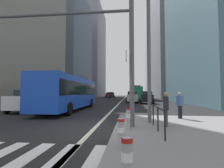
{
  "coord_description": "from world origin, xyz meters",
  "views": [
    {
      "loc": [
        1.66,
        -7.81,
        1.69
      ],
      "look_at": [
        -3.1,
        37.99,
        4.13
      ],
      "focal_mm": 26.9,
      "sensor_mm": 36.0,
      "label": 1
    }
  ],
  "objects_px": {
    "traffic_signal_gantry": "(80,41)",
    "bollard_front": "(127,159)",
    "pedestrian_walking": "(180,104)",
    "city_bus_red_receding": "(136,92)",
    "car_oncoming_far": "(112,95)",
    "bollard_right": "(128,117)",
    "car_receding_far": "(147,97)",
    "car_receding_near": "(132,97)",
    "bollard_left": "(121,132)",
    "city_bus_blue_oncoming": "(71,91)",
    "car_oncoming_mid": "(108,95)",
    "street_lamp_post": "(149,26)",
    "sedan_white_oncoming": "(29,101)",
    "pedestrian_waiting": "(166,108)",
    "city_bus_red_distant": "(135,92)"
  },
  "relations": [
    {
      "from": "bollard_right",
      "to": "pedestrian_walking",
      "type": "relative_size",
      "value": 0.57
    },
    {
      "from": "car_receding_far",
      "to": "bollard_right",
      "type": "height_order",
      "value": "car_receding_far"
    },
    {
      "from": "city_bus_red_receding",
      "to": "street_lamp_post",
      "type": "distance_m",
      "value": 33.31
    },
    {
      "from": "traffic_signal_gantry",
      "to": "bollard_front",
      "type": "xyz_separation_m",
      "value": [
        2.32,
        -4.89,
        -3.57
      ]
    },
    {
      "from": "bollard_left",
      "to": "pedestrian_waiting",
      "type": "relative_size",
      "value": 0.52
    },
    {
      "from": "pedestrian_walking",
      "to": "city_bus_red_receding",
      "type": "bearing_deg",
      "value": 92.48
    },
    {
      "from": "city_bus_blue_oncoming",
      "to": "car_receding_near",
      "type": "distance_m",
      "value": 14.51
    },
    {
      "from": "pedestrian_waiting",
      "to": "pedestrian_walking",
      "type": "xyz_separation_m",
      "value": [
        1.37,
        2.6,
        0.01
      ]
    },
    {
      "from": "sedan_white_oncoming",
      "to": "bollard_front",
      "type": "distance_m",
      "value": 14.46
    },
    {
      "from": "car_receding_near",
      "to": "pedestrian_waiting",
      "type": "height_order",
      "value": "car_receding_near"
    },
    {
      "from": "car_receding_near",
      "to": "bollard_right",
      "type": "distance_m",
      "value": 21.8
    },
    {
      "from": "sedan_white_oncoming",
      "to": "pedestrian_walking",
      "type": "bearing_deg",
      "value": -16.77
    },
    {
      "from": "city_bus_red_receding",
      "to": "bollard_front",
      "type": "relative_size",
      "value": 14.55
    },
    {
      "from": "sedan_white_oncoming",
      "to": "city_bus_red_receding",
      "type": "relative_size",
      "value": 0.37
    },
    {
      "from": "city_bus_blue_oncoming",
      "to": "car_oncoming_mid",
      "type": "height_order",
      "value": "city_bus_blue_oncoming"
    },
    {
      "from": "street_lamp_post",
      "to": "bollard_right",
      "type": "height_order",
      "value": "street_lamp_post"
    },
    {
      "from": "car_oncoming_far",
      "to": "traffic_signal_gantry",
      "type": "xyz_separation_m",
      "value": [
        3.46,
        -47.31,
        3.18
      ]
    },
    {
      "from": "car_receding_near",
      "to": "bollard_left",
      "type": "height_order",
      "value": "car_receding_near"
    },
    {
      "from": "pedestrian_walking",
      "to": "car_receding_far",
      "type": "bearing_deg",
      "value": 91.15
    },
    {
      "from": "bollard_left",
      "to": "city_bus_blue_oncoming",
      "type": "bearing_deg",
      "value": 116.19
    },
    {
      "from": "street_lamp_post",
      "to": "bollard_front",
      "type": "xyz_separation_m",
      "value": [
        -1.09,
        -6.16,
        -4.68
      ]
    },
    {
      "from": "car_receding_near",
      "to": "car_receding_far",
      "type": "xyz_separation_m",
      "value": [
        2.25,
        -1.83,
        0.0
      ]
    },
    {
      "from": "car_oncoming_mid",
      "to": "bollard_front",
      "type": "relative_size",
      "value": 5.68
    },
    {
      "from": "city_bus_blue_oncoming",
      "to": "pedestrian_walking",
      "type": "relative_size",
      "value": 7.36
    },
    {
      "from": "traffic_signal_gantry",
      "to": "bollard_right",
      "type": "distance_m",
      "value": 4.23
    },
    {
      "from": "city_bus_blue_oncoming",
      "to": "car_oncoming_far",
      "type": "xyz_separation_m",
      "value": [
        -0.13,
        39.17,
        -0.85
      ]
    },
    {
      "from": "car_receding_far",
      "to": "traffic_signal_gantry",
      "type": "xyz_separation_m",
      "value": [
        -5.07,
        -19.43,
        3.18
      ]
    },
    {
      "from": "car_oncoming_mid",
      "to": "car_receding_far",
      "type": "relative_size",
      "value": 1.03
    },
    {
      "from": "bollard_left",
      "to": "city_bus_red_distant",
      "type": "bearing_deg",
      "value": 87.76
    },
    {
      "from": "city_bus_blue_oncoming",
      "to": "bollard_front",
      "type": "bearing_deg",
      "value": -66.54
    },
    {
      "from": "traffic_signal_gantry",
      "to": "street_lamp_post",
      "type": "distance_m",
      "value": 3.8
    },
    {
      "from": "city_bus_red_distant",
      "to": "car_oncoming_far",
      "type": "distance_m",
      "value": 8.61
    },
    {
      "from": "car_receding_far",
      "to": "bollard_right",
      "type": "xyz_separation_m",
      "value": [
        -2.77,
        -19.97,
        -0.34
      ]
    },
    {
      "from": "city_bus_blue_oncoming",
      "to": "bollard_left",
      "type": "distance_m",
      "value": 12.43
    },
    {
      "from": "car_receding_far",
      "to": "street_lamp_post",
      "type": "relative_size",
      "value": 0.56
    },
    {
      "from": "car_oncoming_far",
      "to": "bollard_right",
      "type": "bearing_deg",
      "value": -83.13
    },
    {
      "from": "bollard_front",
      "to": "pedestrian_walking",
      "type": "height_order",
      "value": "pedestrian_walking"
    },
    {
      "from": "bollard_front",
      "to": "bollard_right",
      "type": "bearing_deg",
      "value": 90.22
    },
    {
      "from": "car_receding_far",
      "to": "pedestrian_walking",
      "type": "xyz_separation_m",
      "value": [
        0.33,
        -16.55,
        0.03
      ]
    },
    {
      "from": "street_lamp_post",
      "to": "pedestrian_waiting",
      "type": "xyz_separation_m",
      "value": [
        0.63,
        -0.99,
        -4.27
      ]
    },
    {
      "from": "city_bus_blue_oncoming",
      "to": "bollard_front",
      "type": "distance_m",
      "value": 14.25
    },
    {
      "from": "city_bus_red_receding",
      "to": "car_receding_near",
      "type": "distance_m",
      "value": 13.22
    },
    {
      "from": "city_bus_blue_oncoming",
      "to": "traffic_signal_gantry",
      "type": "height_order",
      "value": "traffic_signal_gantry"
    },
    {
      "from": "pedestrian_walking",
      "to": "car_oncoming_mid",
      "type": "bearing_deg",
      "value": 101.78
    },
    {
      "from": "city_bus_red_distant",
      "to": "pedestrian_waiting",
      "type": "distance_m",
      "value": 50.8
    },
    {
      "from": "street_lamp_post",
      "to": "pedestrian_walking",
      "type": "distance_m",
      "value": 4.97
    },
    {
      "from": "city_bus_red_receding",
      "to": "car_receding_near",
      "type": "height_order",
      "value": "city_bus_red_receding"
    },
    {
      "from": "car_oncoming_far",
      "to": "pedestrian_walking",
      "type": "distance_m",
      "value": 45.31
    },
    {
      "from": "car_oncoming_mid",
      "to": "pedestrian_waiting",
      "type": "bearing_deg",
      "value": -80.14
    },
    {
      "from": "city_bus_blue_oncoming",
      "to": "bollard_front",
      "type": "relative_size",
      "value": 14.48
    }
  ]
}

